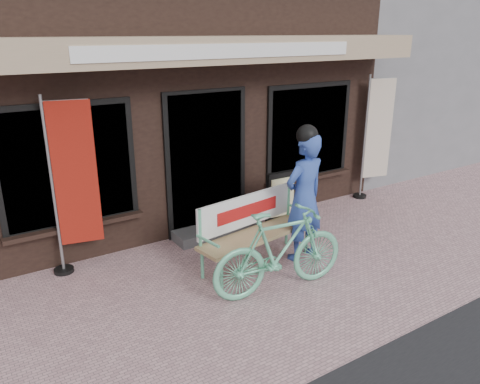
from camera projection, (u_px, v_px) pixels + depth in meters
ground at (284, 284)px, 5.84m from camera, size 70.00×70.00×0.00m
storefront at (128, 31)px, 8.82m from camera, size 7.00×6.77×6.00m
neighbor_right_near at (403, 38)px, 13.63m from camera, size 10.00×7.00×5.60m
bench at (253, 225)px, 6.21m from camera, size 1.79×0.70×0.94m
person at (304, 195)px, 6.24m from camera, size 0.69×0.49×1.87m
bicycle at (280, 251)px, 5.54m from camera, size 1.79×0.68×1.05m
nobori_red at (72, 184)px, 5.82m from camera, size 0.68×0.30×2.30m
nobori_cream at (376, 136)px, 8.56m from camera, size 0.68×0.31×2.27m
menu_stand at (280, 202)px, 7.18m from camera, size 0.49×0.12×0.98m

